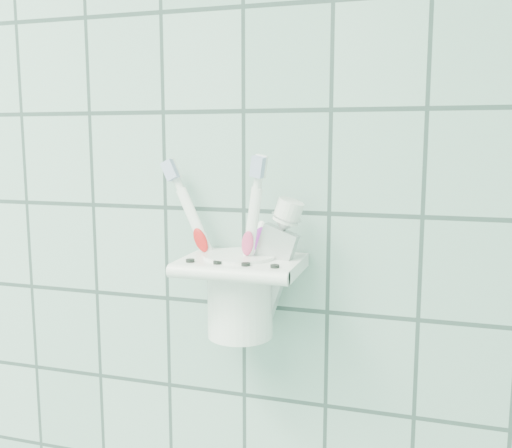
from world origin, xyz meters
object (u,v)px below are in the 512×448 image
Objects in this scene: toothpaste_tube at (251,250)px; holder_bracket at (242,266)px; toothbrush_orange at (238,239)px; toothbrush_blue at (227,235)px; toothbrush_pink at (238,235)px; cup at (240,291)px.

holder_bracket is at bearing -111.69° from toothpaste_tube.
toothbrush_orange is 1.21× the size of toothpaste_tube.
toothbrush_blue is 1.25× the size of toothpaste_tube.
holder_bracket is 0.63× the size of toothbrush_blue.
toothbrush_pink is at bearing 47.08° from toothbrush_blue.
toothbrush_blue is (-0.01, -0.01, 0.06)m from cup.
cup is 0.06m from toothbrush_blue.
toothbrush_blue is 0.03m from toothpaste_tube.
toothbrush_blue reaches higher than cup.
toothbrush_orange is at bearing 43.71° from toothbrush_blue.
holder_bracket is 0.03m from toothbrush_pink.
holder_bracket is 0.03m from cup.
cup is 0.46× the size of toothbrush_blue.
toothbrush_pink is 1.02× the size of toothbrush_orange.
toothbrush_orange is at bearing 125.62° from cup.
cup is 0.57× the size of toothpaste_tube.
toothbrush_pink is at bearing -173.56° from toothpaste_tube.
toothbrush_blue is 0.02m from toothbrush_orange.
toothbrush_pink reaches higher than toothpaste_tube.
toothbrush_orange is (0.01, 0.01, -0.01)m from toothbrush_blue.
toothbrush_blue is at bearing -110.81° from toothbrush_orange.
cup is 0.05m from toothbrush_orange.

